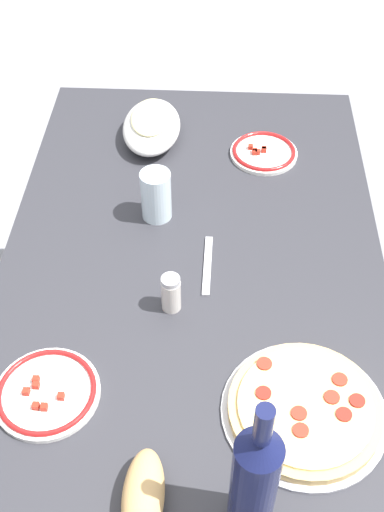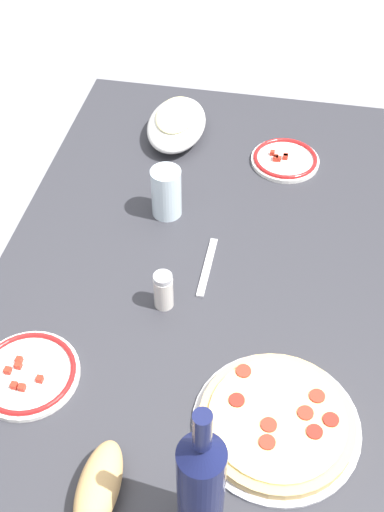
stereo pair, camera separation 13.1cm
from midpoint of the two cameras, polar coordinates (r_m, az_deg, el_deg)
ground_plane at (r=2.01m, az=-1.94°, el=-15.44°), size 8.00×8.00×0.00m
dining_table at (r=1.49m, az=-2.53°, el=-4.17°), size 1.37×0.84×0.75m
pepperoni_pizza at (r=1.18m, az=6.73°, el=-13.48°), size 0.30×0.30×0.03m
baked_pasta_dish at (r=1.72m, az=-5.82°, el=11.37°), size 0.24×0.15×0.08m
wine_bottle at (r=0.98m, az=1.48°, el=-19.49°), size 0.07×0.07×0.34m
water_glass at (r=1.47m, az=-5.76°, el=5.24°), size 0.07×0.07×0.12m
side_plate_near at (r=1.68m, az=4.12°, el=9.04°), size 0.17×0.17×0.02m
side_plate_far at (r=1.24m, az=-15.76°, el=-11.69°), size 0.19×0.19×0.02m
bread_loaf at (r=1.09m, az=-8.00°, el=-20.54°), size 0.16×0.07×0.06m
spice_shaker at (r=1.29m, az=-4.79°, el=-3.44°), size 0.04×0.04×0.09m
fork_right at (r=1.39m, az=-1.32°, el=-0.97°), size 0.17×0.02×0.00m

